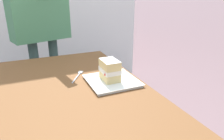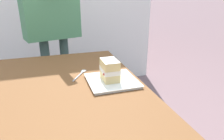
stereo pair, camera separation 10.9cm
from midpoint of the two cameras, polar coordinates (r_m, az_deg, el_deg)
patio_table at (r=1.11m, az=-15.29°, el=-11.37°), size 1.24×0.83×0.77m
dessert_plate at (r=1.11m, az=-2.80°, el=-3.06°), size 0.26×0.26×0.02m
cake_slice at (r=1.09m, az=-3.47°, el=-0.08°), size 0.12×0.09×0.11m
dessert_fork at (r=1.21m, az=-11.91°, el=-1.63°), size 0.15×0.10×0.01m
diner_person at (r=1.84m, az=-21.19°, el=16.04°), size 0.63×0.49×1.67m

